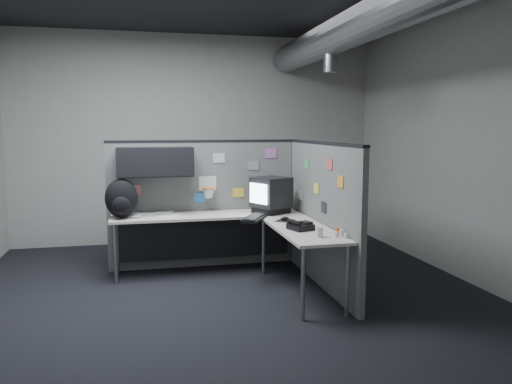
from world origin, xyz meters
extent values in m
cube|color=black|center=(0.00, 0.00, -0.01)|extent=(5.60, 5.60, 0.01)
cube|color=#9E9E99|center=(0.00, 2.80, 1.60)|extent=(5.60, 0.01, 3.20)
cube|color=#9E9E99|center=(0.00, -2.80, 1.60)|extent=(5.60, 0.01, 3.20)
cube|color=#9E9E99|center=(2.80, 0.00, 1.60)|extent=(0.01, 5.60, 3.20)
cylinder|color=slate|center=(1.40, 0.00, 2.85)|extent=(0.40, 5.49, 0.40)
cylinder|color=slate|center=(1.40, 0.80, 2.60)|extent=(0.16, 0.16, 0.30)
cube|color=#5D5F5D|center=(-0.08, 1.30, 0.80)|extent=(2.43, 0.06, 1.60)
cube|color=black|center=(-0.08, 1.30, 1.61)|extent=(2.43, 0.07, 0.03)
cube|color=black|center=(1.10, 1.30, 0.80)|extent=(0.07, 0.07, 1.60)
cube|color=black|center=(-0.70, 1.10, 1.38)|extent=(0.90, 0.35, 0.35)
cube|color=black|center=(-0.70, 0.93, 1.38)|extent=(0.90, 0.02, 0.33)
cube|color=silver|center=(-0.05, 1.26, 1.08)|extent=(0.22, 0.02, 0.18)
torus|color=#D85914|center=(-0.05, 1.17, 1.02)|extent=(0.16, 0.16, 0.01)
cone|color=white|center=(-0.05, 1.17, 0.96)|extent=(0.14, 0.14, 0.11)
cube|color=#D87F7F|center=(-0.95, 1.26, 1.02)|extent=(0.15, 0.01, 0.12)
cube|color=silver|center=(0.10, 1.26, 1.40)|extent=(0.15, 0.01, 0.12)
cube|color=gold|center=(0.35, 1.26, 0.95)|extent=(0.15, 0.01, 0.12)
cube|color=gray|center=(0.55, 1.26, 1.30)|extent=(0.15, 0.01, 0.12)
cube|color=#B266B2|center=(0.78, 1.26, 1.45)|extent=(0.15, 0.01, 0.12)
cube|color=#337FCC|center=(-0.15, 1.26, 0.90)|extent=(0.15, 0.01, 0.12)
cube|color=#5D5F5D|center=(1.10, 0.22, 0.80)|extent=(0.06, 2.23, 1.60)
cube|color=black|center=(1.10, 0.22, 1.61)|extent=(0.07, 2.23, 0.03)
cube|color=#4CB266|center=(1.06, 0.65, 1.35)|extent=(0.01, 0.15, 0.12)
cube|color=#E5D84C|center=(1.06, 0.30, 1.10)|extent=(0.01, 0.15, 0.12)
cube|color=#CC4C4C|center=(1.06, -0.10, 1.40)|extent=(0.01, 0.15, 0.12)
cube|color=silver|center=(1.06, 0.90, 0.95)|extent=(0.01, 0.15, 0.12)
cube|color=orange|center=(1.06, -0.40, 1.25)|extent=(0.01, 0.15, 0.12)
cube|color=#26262D|center=(1.06, 0.05, 0.92)|extent=(0.01, 0.15, 0.12)
cube|color=beige|center=(-0.10, 0.98, 0.71)|extent=(2.30, 0.56, 0.03)
cube|color=beige|center=(0.78, -0.07, 0.71)|extent=(0.56, 1.55, 0.03)
cube|color=black|center=(-0.10, 1.20, 0.40)|extent=(2.18, 0.02, 0.55)
cylinder|color=gray|center=(-1.18, 0.76, 0.35)|extent=(0.04, 0.04, 0.70)
cylinder|color=gray|center=(-1.18, 1.20, 0.35)|extent=(0.04, 0.04, 0.70)
cylinder|color=gray|center=(0.56, 0.76, 0.35)|extent=(0.04, 0.04, 0.70)
cylinder|color=gray|center=(0.56, -0.78, 0.35)|extent=(0.04, 0.04, 0.70)
cylinder|color=gray|center=(1.00, -0.78, 0.35)|extent=(0.04, 0.04, 0.70)
cube|color=black|center=(0.69, 0.90, 0.77)|extent=(0.48, 0.46, 0.07)
cube|color=black|center=(0.69, 0.90, 0.99)|extent=(0.53, 0.53, 0.37)
cube|color=silver|center=(0.51, 0.80, 0.99)|extent=(0.15, 0.28, 0.24)
cube|color=black|center=(0.38, 0.49, 0.75)|extent=(0.40, 0.52, 0.03)
cube|color=black|center=(0.38, 0.49, 0.77)|extent=(0.35, 0.47, 0.01)
cube|color=black|center=(0.71, 0.35, 0.73)|extent=(0.26, 0.27, 0.01)
ellipsoid|color=black|center=(0.71, 0.35, 0.76)|extent=(0.11, 0.08, 0.04)
cube|color=black|center=(0.73, -0.16, 0.76)|extent=(0.27, 0.28, 0.06)
cylinder|color=black|center=(0.66, -0.18, 0.82)|extent=(0.11, 0.21, 0.05)
cube|color=black|center=(0.79, -0.16, 0.80)|extent=(0.13, 0.15, 0.02)
cylinder|color=silver|center=(1.02, -0.57, 0.76)|extent=(0.05, 0.05, 0.07)
cylinder|color=silver|center=(0.95, -0.60, 0.76)|extent=(0.05, 0.05, 0.06)
cylinder|color=silver|center=(1.03, -0.64, 0.75)|extent=(0.04, 0.04, 0.05)
cylinder|color=#D85914|center=(1.00, -0.52, 0.77)|extent=(0.05, 0.05, 0.08)
cylinder|color=beige|center=(0.80, -0.54, 0.78)|extent=(0.08, 0.08, 0.10)
cube|color=white|center=(-0.57, 0.97, 0.73)|extent=(0.30, 0.36, 0.00)
cube|color=white|center=(-0.77, 1.20, 0.73)|extent=(0.30, 0.36, 0.00)
cube|color=white|center=(-1.06, 1.17, 0.74)|extent=(0.30, 0.36, 0.00)
cube|color=white|center=(-0.61, 1.20, 0.74)|extent=(0.30, 0.36, 0.00)
cube|color=white|center=(-0.98, 1.06, 0.74)|extent=(0.30, 0.36, 0.00)
ellipsoid|color=black|center=(-1.11, 0.97, 0.96)|extent=(0.44, 0.38, 0.46)
ellipsoid|color=black|center=(-1.10, 0.81, 0.90)|extent=(0.23, 0.17, 0.21)
camera|label=1|loc=(-0.86, -5.02, 1.78)|focal=35.00mm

